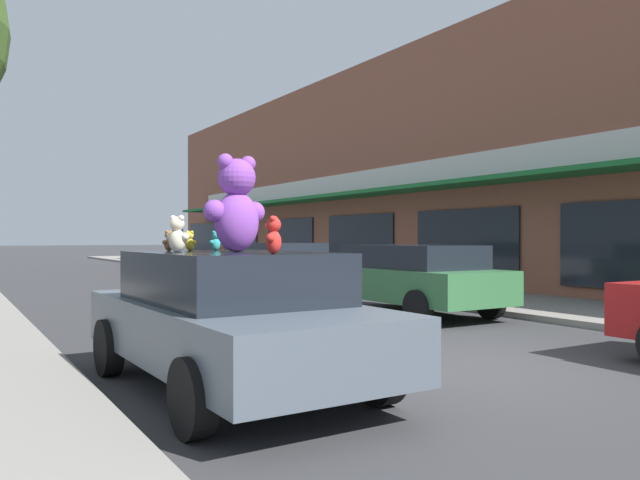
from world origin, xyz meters
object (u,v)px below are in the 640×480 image
Objects in this scene: teddy_bear_yellow at (190,241)px; teddy_bear_red at (273,236)px; teddy_bear_brown at (169,241)px; parked_car_far_center at (411,276)px; teddy_bear_teal at (216,241)px; teddy_bear_blue at (178,238)px; teddy_bear_giant at (236,205)px; parked_car_far_right at (282,267)px; teddy_bear_cream at (177,234)px; plush_art_car at (231,316)px.

teddy_bear_yellow is 1.79m from teddy_bear_red.
teddy_bear_brown is 0.06× the size of parked_car_far_center.
teddy_bear_brown reaches higher than teddy_bear_teal.
teddy_bear_blue reaches higher than teddy_bear_teal.
parked_car_far_right is at bearing -131.94° from teddy_bear_giant.
teddy_bear_cream is at bearing 24.68° from teddy_bear_teal.
teddy_bear_teal is at bearing -151.09° from parked_car_far_center.
plush_art_car is at bearing 57.93° from teddy_bear_teal.
teddy_bear_blue is 10.73m from parked_car_far_right.
teddy_bear_yellow is (-0.19, 0.90, -0.38)m from teddy_bear_giant.
teddy_bear_giant is at bearing 15.11° from plush_art_car.
teddy_bear_teal is 6.18m from parked_car_far_center.
teddy_bear_blue is 1.53m from teddy_bear_red.
plush_art_car is at bearing -175.08° from teddy_bear_blue.
teddy_bear_blue is at bearing 7.58° from teddy_bear_teal.
teddy_bear_blue is at bearing 111.63° from teddy_bear_yellow.
teddy_bear_cream is at bearing -30.68° from teddy_bear_giant.
teddy_bear_cream reaches higher than parked_car_far_center.
teddy_bear_brown is (-0.46, 0.81, -0.37)m from teddy_bear_giant.
teddy_bear_giant is 2.66× the size of teddy_bear_cream.
teddy_bear_cream is 0.09× the size of parked_car_far_center.
teddy_bear_giant is 4.40× the size of teddy_bear_teal.
teddy_bear_teal is at bearing 76.87° from plush_art_car.
parked_car_far_right is (5.96, 8.69, -0.78)m from teddy_bear_brown.
teddy_bear_giant reaches higher than teddy_bear_red.
teddy_bear_cream is 1.08× the size of teddy_bear_red.
teddy_bear_teal is at bearing -121.95° from parked_car_far_right.
parked_car_far_right is (5.49, 9.50, -1.15)m from teddy_bear_giant.
teddy_bear_giant is 0.99m from teddy_bear_yellow.
teddy_bear_giant reaches higher than teddy_bear_yellow.
teddy_bear_blue is at bearing -151.19° from parked_car_far_center.
teddy_bear_brown is 0.59m from teddy_bear_teal.
teddy_bear_teal is (0.19, 0.90, 0.77)m from plush_art_car.
teddy_bear_teal is (0.69, 0.68, -0.07)m from teddy_bear_cream.
teddy_bear_cream reaches higher than teddy_bear_brown.
teddy_bear_giant is 4.39× the size of teddy_bear_yellow.
teddy_bear_teal is at bearing -145.59° from teddy_bear_red.
plush_art_car is 11.02m from parked_car_far_right.
teddy_bear_cream reaches higher than plush_art_car.
teddy_bear_cream is at bearing 135.09° from teddy_bear_blue.
teddy_bear_cream is 1.21m from teddy_bear_red.
teddy_bear_giant is 0.67m from teddy_bear_cream.
teddy_bear_giant reaches higher than teddy_bear_cream.
parked_car_far_center is (5.51, 4.73, -0.80)m from teddy_bear_red.
teddy_bear_blue is 0.63m from teddy_bear_teal.
teddy_bear_blue is at bearing -65.39° from teddy_bear_giant.
teddy_bear_yellow is 10.33m from parked_car_far_right.
parked_car_far_right is at bearing -63.88° from teddy_bear_yellow.
teddy_bear_yellow is at bearing -123.47° from parked_car_far_right.
teddy_bear_teal is at bearing 157.94° from teddy_bear_brown.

